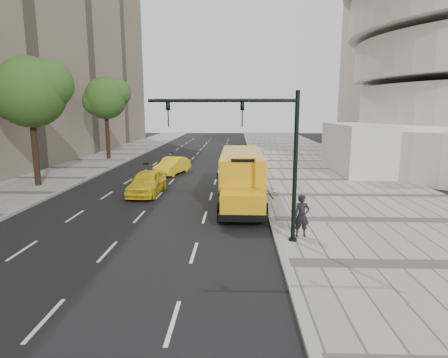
{
  "coord_description": "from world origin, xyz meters",
  "views": [
    {
      "loc": [
        4.19,
        -24.14,
        5.62
      ],
      "look_at": [
        3.5,
        -4.0,
        1.9
      ],
      "focal_mm": 30.0,
      "sensor_mm": 36.0,
      "label": 1
    }
  ],
  "objects_px": {
    "tree_c": "(106,98)",
    "school_bus": "(242,172)",
    "taxi_far": "(172,166)",
    "traffic_signal": "(261,148)",
    "taxi_near": "(147,183)",
    "tree_b": "(31,92)",
    "pedestrian": "(302,216)"
  },
  "relations": [
    {
      "from": "taxi_near",
      "to": "pedestrian",
      "type": "distance_m",
      "value": 12.4
    },
    {
      "from": "taxi_far",
      "to": "traffic_signal",
      "type": "xyz_separation_m",
      "value": [
        6.72,
        -17.43,
        3.35
      ]
    },
    {
      "from": "school_bus",
      "to": "pedestrian",
      "type": "distance_m",
      "value": 7.95
    },
    {
      "from": "taxi_far",
      "to": "pedestrian",
      "type": "distance_m",
      "value": 18.96
    },
    {
      "from": "tree_c",
      "to": "taxi_far",
      "type": "xyz_separation_m",
      "value": [
        8.88,
        -9.45,
        -6.21
      ]
    },
    {
      "from": "school_bus",
      "to": "pedestrian",
      "type": "bearing_deg",
      "value": -71.29
    },
    {
      "from": "tree_b",
      "to": "taxi_far",
      "type": "relative_size",
      "value": 2.08
    },
    {
      "from": "traffic_signal",
      "to": "taxi_far",
      "type": "bearing_deg",
      "value": 111.1
    },
    {
      "from": "tree_c",
      "to": "pedestrian",
      "type": "height_order",
      "value": "tree_c"
    },
    {
      "from": "taxi_near",
      "to": "taxi_far",
      "type": "xyz_separation_m",
      "value": [
        0.31,
        8.26,
        -0.08
      ]
    },
    {
      "from": "tree_b",
      "to": "pedestrian",
      "type": "relative_size",
      "value": 4.99
    },
    {
      "from": "pedestrian",
      "to": "taxi_near",
      "type": "bearing_deg",
      "value": 129.17
    },
    {
      "from": "taxi_near",
      "to": "taxi_far",
      "type": "bearing_deg",
      "value": 89.54
    },
    {
      "from": "pedestrian",
      "to": "traffic_signal",
      "type": "relative_size",
      "value": 0.29
    },
    {
      "from": "tree_c",
      "to": "pedestrian",
      "type": "xyz_separation_m",
      "value": [
        17.45,
        -26.36,
        -5.86
      ]
    },
    {
      "from": "tree_c",
      "to": "taxi_near",
      "type": "bearing_deg",
      "value": -64.17
    },
    {
      "from": "taxi_far",
      "to": "traffic_signal",
      "type": "distance_m",
      "value": 18.98
    },
    {
      "from": "school_bus",
      "to": "taxi_near",
      "type": "xyz_separation_m",
      "value": [
        -6.34,
        1.15,
        -0.95
      ]
    },
    {
      "from": "tree_c",
      "to": "pedestrian",
      "type": "bearing_deg",
      "value": -56.49
    },
    {
      "from": "tree_b",
      "to": "taxi_far",
      "type": "distance_m",
      "value": 12.38
    },
    {
      "from": "tree_c",
      "to": "traffic_signal",
      "type": "height_order",
      "value": "tree_c"
    },
    {
      "from": "tree_c",
      "to": "school_bus",
      "type": "bearing_deg",
      "value": -51.66
    },
    {
      "from": "taxi_far",
      "to": "traffic_signal",
      "type": "bearing_deg",
      "value": -51.43
    },
    {
      "from": "taxi_near",
      "to": "traffic_signal",
      "type": "height_order",
      "value": "traffic_signal"
    },
    {
      "from": "taxi_far",
      "to": "school_bus",
      "type": "bearing_deg",
      "value": -39.86
    },
    {
      "from": "taxi_far",
      "to": "pedestrian",
      "type": "bearing_deg",
      "value": -45.65
    },
    {
      "from": "tree_b",
      "to": "school_bus",
      "type": "bearing_deg",
      "value": -12.66
    },
    {
      "from": "tree_b",
      "to": "school_bus",
      "type": "xyz_separation_m",
      "value": [
        14.91,
        -3.35,
        -5.14
      ]
    },
    {
      "from": "taxi_far",
      "to": "tree_c",
      "type": "bearing_deg",
      "value": 150.69
    },
    {
      "from": "school_bus",
      "to": "taxi_far",
      "type": "distance_m",
      "value": 11.22
    },
    {
      "from": "tree_c",
      "to": "school_bus",
      "type": "relative_size",
      "value": 0.8
    },
    {
      "from": "tree_c",
      "to": "pedestrian",
      "type": "distance_m",
      "value": 32.15
    }
  ]
}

